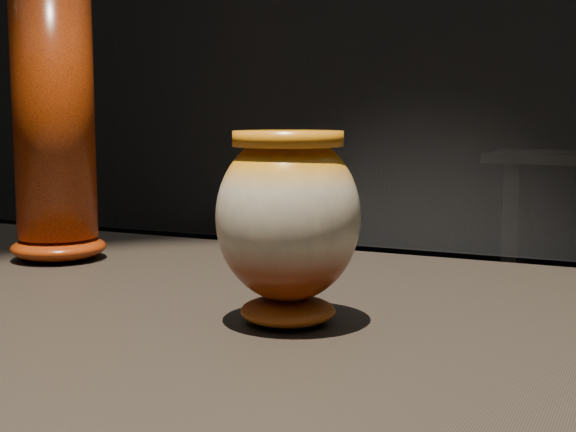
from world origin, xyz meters
name	(u,v)px	position (x,y,z in m)	size (l,w,h in m)	color
main_vase	(288,219)	(0.02, -0.03, 1.00)	(0.17, 0.17, 0.19)	maroon
tall_vase	(54,115)	(-0.43, 0.15, 1.11)	(0.14, 0.14, 0.43)	#B1390B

